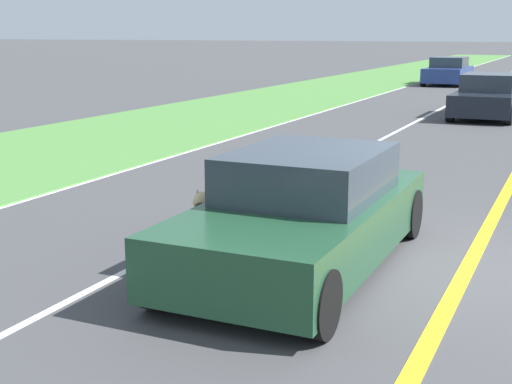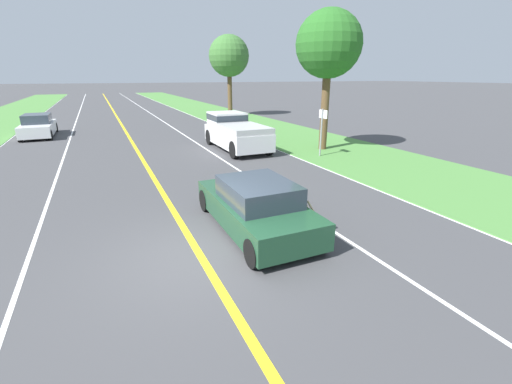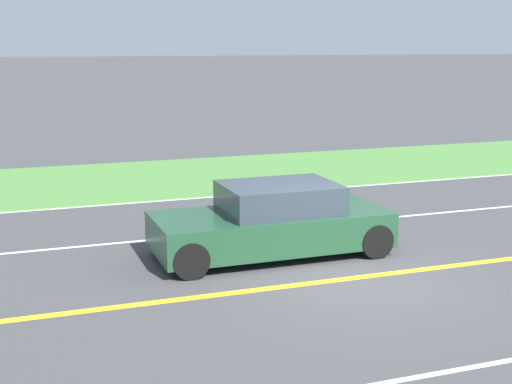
{
  "view_description": "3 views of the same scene",
  "coord_description": "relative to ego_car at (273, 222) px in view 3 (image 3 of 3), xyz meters",
  "views": [
    {
      "loc": [
        -1.03,
        8.16,
        2.65
      ],
      "look_at": [
        2.0,
        1.54,
        1.01
      ],
      "focal_mm": 50.0,
      "sensor_mm": 36.0,
      "label": 1
    },
    {
      "loc": [
        -1.67,
        -6.71,
        3.83
      ],
      "look_at": [
        1.8,
        0.93,
        0.97
      ],
      "focal_mm": 24.0,
      "sensor_mm": 36.0,
      "label": 2
    },
    {
      "loc": [
        -10.18,
        5.43,
        3.88
      ],
      "look_at": [
        2.42,
        0.87,
        1.07
      ],
      "focal_mm": 50.0,
      "sensor_mm": 36.0,
      "label": 3
    }
  ],
  "objects": [
    {
      "name": "grass_verge_right",
      "position": [
        8.27,
        -0.79,
        -0.61
      ],
      "size": [
        6.0,
        160.0,
        0.03
      ],
      "primitive_type": "cube",
      "color": "#4C843D",
      "rests_on": "ground"
    },
    {
      "name": "lane_dash_same_dir",
      "position": [
        1.77,
        -0.79,
        -0.62
      ],
      "size": [
        0.1,
        160.0,
        0.01
      ],
      "primitive_type": "cube",
      "color": "white",
      "rests_on": "ground"
    },
    {
      "name": "lane_edge_line_right",
      "position": [
        5.27,
        -0.79,
        -0.62
      ],
      "size": [
        0.14,
        160.0,
        0.01
      ],
      "primitive_type": "cube",
      "color": "white",
      "rests_on": "ground"
    },
    {
      "name": "ego_car",
      "position": [
        0.0,
        0.0,
        0.0
      ],
      "size": [
        1.88,
        4.33,
        1.34
      ],
      "color": "#1E472D",
      "rests_on": "ground"
    },
    {
      "name": "centre_divider_line",
      "position": [
        -1.73,
        -0.79,
        -0.62
      ],
      "size": [
        0.18,
        160.0,
        0.01
      ],
      "primitive_type": "cube",
      "color": "yellow",
      "rests_on": "ground"
    },
    {
      "name": "dog",
      "position": [
        1.2,
        0.04,
        -0.08
      ],
      "size": [
        0.46,
        1.22,
        0.88
      ],
      "rotation": [
        0.0,
        0.0,
        0.26
      ],
      "color": "#D1B784",
      "rests_on": "ground"
    },
    {
      "name": "ground_plane",
      "position": [
        -1.73,
        -0.79,
        -0.63
      ],
      "size": [
        400.0,
        400.0,
        0.0
      ],
      "primitive_type": "plane",
      "color": "#424244"
    },
    {
      "name": "lane_dash_oncoming",
      "position": [
        -5.23,
        -0.79,
        -0.62
      ],
      "size": [
        0.1,
        160.0,
        0.01
      ],
      "primitive_type": "cube",
      "color": "white",
      "rests_on": "ground"
    }
  ]
}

